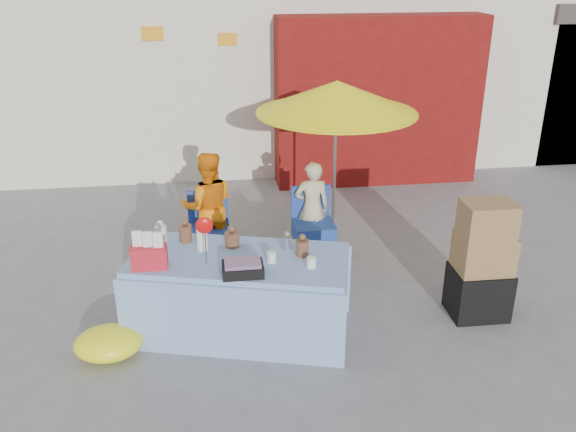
{
  "coord_description": "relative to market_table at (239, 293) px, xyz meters",
  "views": [
    {
      "loc": [
        -0.47,
        -4.98,
        3.43
      ],
      "look_at": [
        0.29,
        0.6,
        1.0
      ],
      "focal_mm": 38.0,
      "sensor_mm": 36.0,
      "label": 1
    }
  ],
  "objects": [
    {
      "name": "ground",
      "position": [
        0.25,
        -0.15,
        -0.41
      ],
      "size": [
        80.0,
        80.0,
        0.0
      ],
      "primitive_type": "plane",
      "color": "slate",
      "rests_on": "ground"
    },
    {
      "name": "market_table",
      "position": [
        0.0,
        0.0,
        0.0
      ],
      "size": [
        2.28,
        1.5,
        1.27
      ],
      "rotation": [
        0.0,
        0.0,
        -0.27
      ],
      "color": "#82A1D0",
      "rests_on": "ground"
    },
    {
      "name": "chair_left",
      "position": [
        -0.26,
        1.48,
        -0.16
      ],
      "size": [
        0.49,
        0.48,
        0.85
      ],
      "rotation": [
        0.0,
        0.0,
        0.03
      ],
      "color": "#213F97",
      "rests_on": "ground"
    },
    {
      "name": "chair_right",
      "position": [
        0.99,
        1.48,
        -0.16
      ],
      "size": [
        0.49,
        0.48,
        0.85
      ],
      "rotation": [
        0.0,
        0.0,
        0.03
      ],
      "color": "#213F97",
      "rests_on": "ground"
    },
    {
      "name": "vendor_orange",
      "position": [
        -0.26,
        1.62,
        0.26
      ],
      "size": [
        0.66,
        0.52,
        1.34
      ],
      "primitive_type": "imported",
      "rotation": [
        0.0,
        0.0,
        3.17
      ],
      "color": "orange",
      "rests_on": "ground"
    },
    {
      "name": "vendor_beige",
      "position": [
        0.99,
        1.62,
        0.17
      ],
      "size": [
        0.43,
        0.29,
        1.17
      ],
      "primitive_type": "imported",
      "rotation": [
        0.0,
        0.0,
        3.17
      ],
      "color": "beige",
      "rests_on": "ground"
    },
    {
      "name": "umbrella",
      "position": [
        1.29,
        1.77,
        1.48
      ],
      "size": [
        1.9,
        1.9,
        2.09
      ],
      "color": "gray",
      "rests_on": "ground"
    },
    {
      "name": "box_stack",
      "position": [
        2.43,
        -0.04,
        0.16
      ],
      "size": [
        0.57,
        0.47,
        1.25
      ],
      "rotation": [
        0.0,
        0.0,
        -0.01
      ],
      "color": "black",
      "rests_on": "ground"
    },
    {
      "name": "tarp_bundle",
      "position": [
        -1.23,
        -0.27,
        -0.27
      ],
      "size": [
        0.78,
        0.72,
        0.28
      ],
      "primitive_type": "ellipsoid",
      "rotation": [
        0.0,
        0.0,
        0.43
      ],
      "color": "#FFFD1A",
      "rests_on": "ground"
    }
  ]
}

